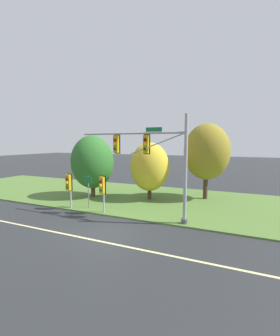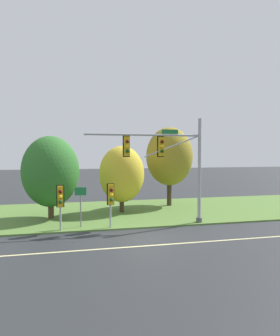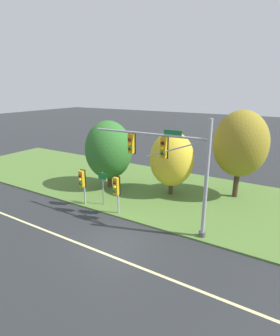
# 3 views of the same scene
# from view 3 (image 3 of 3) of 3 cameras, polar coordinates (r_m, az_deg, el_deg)

# --- Properties ---
(ground_plane) EXTENTS (160.00, 160.00, 0.00)m
(ground_plane) POSITION_cam_3_polar(r_m,az_deg,el_deg) (15.86, -6.03, -15.50)
(ground_plane) COLOR #282B2D
(lane_stripe) EXTENTS (36.00, 0.16, 0.01)m
(lane_stripe) POSITION_cam_3_polar(r_m,az_deg,el_deg) (15.08, -8.88, -17.51)
(lane_stripe) COLOR beige
(lane_stripe) RESTS_ON ground
(grass_verge) EXTENTS (48.00, 11.50, 0.10)m
(grass_verge) POSITION_cam_3_polar(r_m,az_deg,el_deg) (22.21, 6.81, -5.45)
(grass_verge) COLOR #517533
(grass_verge) RESTS_ON ground
(traffic_signal_mast) EXTENTS (7.79, 0.49, 6.91)m
(traffic_signal_mast) POSITION_cam_3_polar(r_m,az_deg,el_deg) (15.39, 6.87, 1.60)
(traffic_signal_mast) COLOR #9EA0A5
(traffic_signal_mast) RESTS_ON grass_verge
(pedestrian_signal_near_kerb) EXTENTS (0.46, 0.55, 2.75)m
(pedestrian_signal_near_kerb) POSITION_cam_3_polar(r_m,az_deg,el_deg) (17.78, -5.17, -4.35)
(pedestrian_signal_near_kerb) COLOR #9EA0A5
(pedestrian_signal_near_kerb) RESTS_ON grass_verge
(pedestrian_signal_further_along) EXTENTS (0.46, 0.55, 2.74)m
(pedestrian_signal_further_along) POSITION_cam_3_polar(r_m,az_deg,el_deg) (19.57, -12.47, -2.68)
(pedestrian_signal_further_along) COLOR #9EA0A5
(pedestrian_signal_further_along) RESTS_ON grass_verge
(route_sign_post) EXTENTS (0.71, 0.08, 2.54)m
(route_sign_post) POSITION_cam_3_polar(r_m,az_deg,el_deg) (19.47, -8.12, -3.43)
(route_sign_post) COLOR slate
(route_sign_post) RESTS_ON grass_verge
(tree_nearest_road) EXTENTS (4.00, 4.00, 5.83)m
(tree_nearest_road) POSITION_cam_3_polar(r_m,az_deg,el_deg) (22.55, -6.85, 3.89)
(tree_nearest_road) COLOR #4C3823
(tree_nearest_road) RESTS_ON grass_verge
(tree_left_of_mast) EXTENTS (3.52, 3.52, 5.18)m
(tree_left_of_mast) POSITION_cam_3_polar(r_m,az_deg,el_deg) (20.99, 6.93, 1.93)
(tree_left_of_mast) COLOR #423021
(tree_left_of_mast) RESTS_ON grass_verge
(tree_behind_signpost) EXTENTS (4.08, 4.08, 6.88)m
(tree_behind_signpost) POSITION_cam_3_polar(r_m,az_deg,el_deg) (21.43, 21.03, 4.89)
(tree_behind_signpost) COLOR #423021
(tree_behind_signpost) RESTS_ON grass_verge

